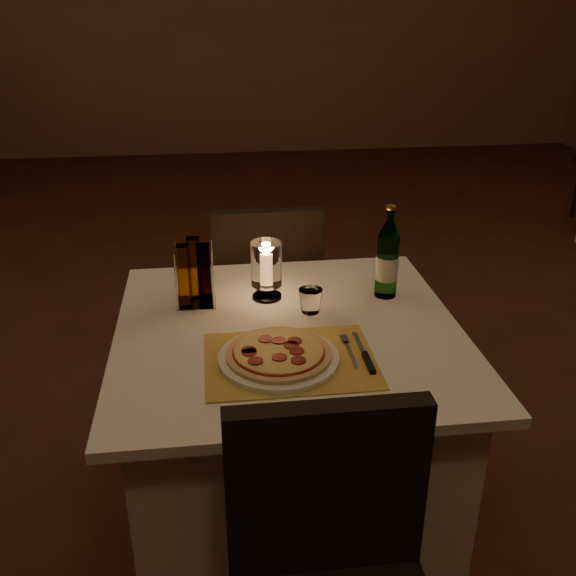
{
  "coord_description": "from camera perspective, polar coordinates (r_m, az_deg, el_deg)",
  "views": [
    {
      "loc": [
        -0.17,
        -2.14,
        1.63
      ],
      "look_at": [
        0.04,
        -0.5,
        0.86
      ],
      "focal_mm": 40.0,
      "sensor_mm": 36.0,
      "label": 1
    }
  ],
  "objects": [
    {
      "name": "placemat",
      "position": [
        1.71,
        0.18,
        -6.44
      ],
      "size": [
        0.45,
        0.34,
        0.0
      ],
      "primitive_type": "cube",
      "color": "gold",
      "rests_on": "main_table"
    },
    {
      "name": "floor",
      "position": [
        2.7,
        -2.13,
        -12.49
      ],
      "size": [
        8.0,
        10.0,
        0.02
      ],
      "primitive_type": "cube",
      "color": "#4C2418",
      "rests_on": "ground"
    },
    {
      "name": "pizza",
      "position": [
        1.69,
        -0.84,
        -5.77
      ],
      "size": [
        0.28,
        0.28,
        0.02
      ],
      "color": "#D8B77F",
      "rests_on": "plate"
    },
    {
      "name": "tumbler",
      "position": [
        1.95,
        2.02,
        -1.13
      ],
      "size": [
        0.07,
        0.07,
        0.07
      ],
      "primitive_type": null,
      "color": "white",
      "rests_on": "main_table"
    },
    {
      "name": "water_bottle",
      "position": [
        2.04,
        8.82,
        2.45
      ],
      "size": [
        0.07,
        0.07,
        0.3
      ],
      "color": "#5C9D54",
      "rests_on": "main_table"
    },
    {
      "name": "fork",
      "position": [
        1.76,
        5.4,
        -5.38
      ],
      "size": [
        0.02,
        0.18,
        0.0
      ],
      "color": "silver",
      "rests_on": "placemat"
    },
    {
      "name": "chair_far",
      "position": [
        2.59,
        -1.94,
        0.16
      ],
      "size": [
        0.42,
        0.42,
        0.9
      ],
      "color": "black",
      "rests_on": "ground"
    },
    {
      "name": "plate",
      "position": [
        1.7,
        -0.83,
        -6.24
      ],
      "size": [
        0.32,
        0.32,
        0.01
      ],
      "primitive_type": "cylinder",
      "color": "white",
      "rests_on": "placemat"
    },
    {
      "name": "wall_back",
      "position": [
        7.16,
        -6.38,
        23.67
      ],
      "size": [
        8.0,
        0.02,
        3.0
      ],
      "primitive_type": "cube",
      "color": "#926F55",
      "rests_on": "ground"
    },
    {
      "name": "knife",
      "position": [
        1.72,
        6.98,
        -6.22
      ],
      "size": [
        0.02,
        0.22,
        0.01
      ],
      "color": "black",
      "rests_on": "placemat"
    },
    {
      "name": "cruet_caddy",
      "position": [
        1.98,
        -8.3,
        1.08
      ],
      "size": [
        0.12,
        0.12,
        0.21
      ],
      "color": "white",
      "rests_on": "main_table"
    },
    {
      "name": "main_table",
      "position": [
        2.07,
        0.07,
        -12.56
      ],
      "size": [
        1.0,
        1.0,
        0.74
      ],
      "color": "white",
      "rests_on": "ground"
    },
    {
      "name": "hurricane_candle",
      "position": [
        2.0,
        -1.94,
        1.98
      ],
      "size": [
        0.1,
        0.1,
        0.19
      ],
      "color": "white",
      "rests_on": "main_table"
    }
  ]
}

